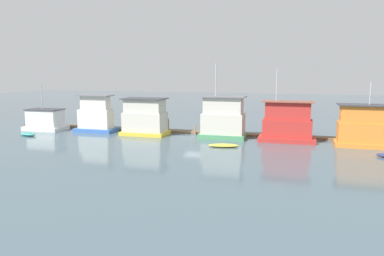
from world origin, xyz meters
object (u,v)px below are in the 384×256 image
object	(u,v)px
houseboat_blue	(96,117)
mooring_post_centre	(195,130)
houseboat_orange	(362,127)
mooring_post_near_left	(375,136)
houseboat_yellow	(145,118)
dinghy_teal	(28,134)
houseboat_red	(287,124)
houseboat_white	(45,120)
mooring_post_far_right	(168,126)
dinghy_yellow	(224,145)
houseboat_green	(223,119)

from	to	relation	value
houseboat_blue	mooring_post_centre	world-z (taller)	houseboat_blue
houseboat_orange	mooring_post_near_left	xyz separation A→B (m)	(1.91, 2.58, -1.40)
houseboat_yellow	mooring_post_near_left	xyz separation A→B (m)	(30.25, 2.05, -1.48)
dinghy_teal	mooring_post_near_left	distance (m)	46.34
houseboat_yellow	houseboat_red	distance (m)	19.58
houseboat_white	houseboat_blue	distance (m)	8.31
mooring_post_far_right	mooring_post_near_left	xyz separation A→B (m)	(27.45, 0.00, -0.12)
houseboat_blue	dinghy_yellow	bearing A→B (deg)	-15.77
houseboat_blue	mooring_post_centre	distance (m)	15.09
houseboat_orange	mooring_post_near_left	world-z (taller)	houseboat_orange
houseboat_blue	houseboat_green	world-z (taller)	houseboat_green
houseboat_orange	houseboat_blue	bearing A→B (deg)	178.53
houseboat_orange	dinghy_yellow	size ratio (longest dim) A/B	2.03
houseboat_orange	mooring_post_centre	world-z (taller)	houseboat_orange
houseboat_green	dinghy_yellow	distance (m)	6.42
houseboat_red	mooring_post_near_left	world-z (taller)	houseboat_red
houseboat_white	mooring_post_near_left	distance (m)	46.64
houseboat_green	houseboat_orange	bearing A→B (deg)	-3.18
houseboat_white	mooring_post_centre	world-z (taller)	houseboat_white
houseboat_blue	houseboat_orange	xyz separation A→B (m)	(36.43, -0.93, 0.08)
houseboat_blue	dinghy_teal	xyz separation A→B (m)	(-7.40, -5.78, -2.04)
houseboat_red	dinghy_yellow	bearing A→B (deg)	-141.75
houseboat_red	houseboat_yellow	bearing A→B (deg)	-179.29
houseboat_orange	mooring_post_centre	bearing A→B (deg)	173.16
houseboat_white	dinghy_teal	bearing A→B (deg)	-80.46
houseboat_blue	mooring_post_far_right	world-z (taller)	houseboat_blue
houseboat_green	mooring_post_far_right	size ratio (longest dim) A/B	4.71
dinghy_teal	mooring_post_near_left	world-z (taller)	mooring_post_near_left
houseboat_blue	houseboat_green	xyz separation A→B (m)	(19.27, 0.02, 0.33)
houseboat_yellow	mooring_post_near_left	bearing A→B (deg)	3.88
houseboat_blue	houseboat_white	bearing A→B (deg)	-174.88
dinghy_teal	mooring_post_near_left	xyz separation A→B (m)	(45.73, 7.42, 0.72)
houseboat_blue	mooring_post_near_left	bearing A→B (deg)	2.46
dinghy_yellow	mooring_post_centre	size ratio (longest dim) A/B	2.75
houseboat_orange	mooring_post_near_left	distance (m)	3.50
houseboat_white	dinghy_teal	size ratio (longest dim) A/B	2.26
houseboat_orange	houseboat_white	bearing A→B (deg)	179.75
houseboat_red	mooring_post_far_right	distance (m)	16.92
houseboat_red	mooring_post_far_right	world-z (taller)	houseboat_red
dinghy_yellow	houseboat_green	bearing A→B (deg)	102.09
mooring_post_centre	houseboat_red	bearing A→B (deg)	-8.07
houseboat_white	houseboat_blue	size ratio (longest dim) A/B	1.15
houseboat_yellow	houseboat_blue	bearing A→B (deg)	177.13
houseboat_orange	mooring_post_far_right	distance (m)	25.70
houseboat_white	mooring_post_near_left	world-z (taller)	houseboat_white
houseboat_yellow	dinghy_yellow	world-z (taller)	houseboat_yellow
houseboat_yellow	mooring_post_far_right	distance (m)	3.72
houseboat_orange	dinghy_yellow	distance (m)	16.77
houseboat_red	dinghy_yellow	world-z (taller)	houseboat_red
houseboat_white	houseboat_green	size ratio (longest dim) A/B	0.69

